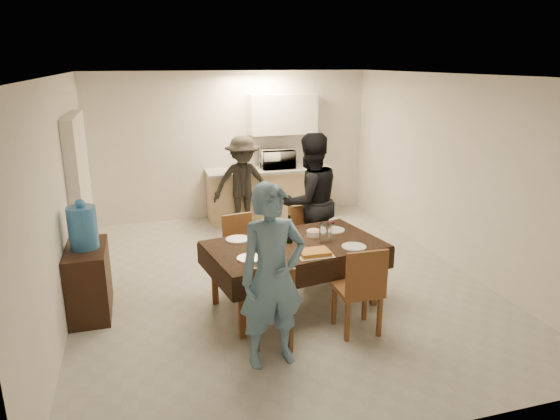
{
  "coord_description": "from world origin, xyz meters",
  "views": [
    {
      "loc": [
        -1.65,
        -5.78,
        2.76
      ],
      "look_at": [
        -0.06,
        -0.3,
        1.05
      ],
      "focal_mm": 32.0,
      "sensor_mm": 36.0,
      "label": 1
    }
  ],
  "objects_px": {
    "savoury_tart": "(314,253)",
    "person_kitchen": "(243,183)",
    "water_jug": "(83,228)",
    "water_pitcher": "(325,233)",
    "person_near": "(272,276)",
    "microwave": "(277,159)",
    "console": "(89,281)",
    "wine_bottle": "(289,229)",
    "person_far": "(310,202)",
    "dining_table": "(295,246)"
  },
  "relations": [
    {
      "from": "person_near",
      "to": "person_far",
      "type": "xyz_separation_m",
      "value": [
        1.1,
        2.1,
        0.06
      ]
    },
    {
      "from": "console",
      "to": "water_pitcher",
      "type": "relative_size",
      "value": 3.98
    },
    {
      "from": "microwave",
      "to": "console",
      "type": "bearing_deg",
      "value": 44.07
    },
    {
      "from": "microwave",
      "to": "person_kitchen",
      "type": "distance_m",
      "value": 0.9
    },
    {
      "from": "dining_table",
      "to": "water_jug",
      "type": "height_order",
      "value": "water_jug"
    },
    {
      "from": "wine_bottle",
      "to": "console",
      "type": "bearing_deg",
      "value": 169.97
    },
    {
      "from": "microwave",
      "to": "person_kitchen",
      "type": "height_order",
      "value": "person_kitchen"
    },
    {
      "from": "water_pitcher",
      "to": "person_far",
      "type": "distance_m",
      "value": 1.12
    },
    {
      "from": "water_pitcher",
      "to": "person_kitchen",
      "type": "distance_m",
      "value": 3.0
    },
    {
      "from": "water_jug",
      "to": "person_kitchen",
      "type": "xyz_separation_m",
      "value": [
        2.31,
        2.49,
        -0.23
      ]
    },
    {
      "from": "water_jug",
      "to": "console",
      "type": "bearing_deg",
      "value": 0.0
    },
    {
      "from": "console",
      "to": "water_pitcher",
      "type": "height_order",
      "value": "water_pitcher"
    },
    {
      "from": "console",
      "to": "person_far",
      "type": "relative_size",
      "value": 0.46
    },
    {
      "from": "wine_bottle",
      "to": "person_kitchen",
      "type": "height_order",
      "value": "person_kitchen"
    },
    {
      "from": "water_pitcher",
      "to": "person_far",
      "type": "height_order",
      "value": "person_far"
    },
    {
      "from": "wine_bottle",
      "to": "person_near",
      "type": "relative_size",
      "value": 0.19
    },
    {
      "from": "console",
      "to": "person_near",
      "type": "bearing_deg",
      "value": -40.84
    },
    {
      "from": "dining_table",
      "to": "water_jug",
      "type": "relative_size",
      "value": 4.54
    },
    {
      "from": "water_jug",
      "to": "savoury_tart",
      "type": "height_order",
      "value": "water_jug"
    },
    {
      "from": "console",
      "to": "person_kitchen",
      "type": "height_order",
      "value": "person_kitchen"
    },
    {
      "from": "water_pitcher",
      "to": "person_kitchen",
      "type": "relative_size",
      "value": 0.14
    },
    {
      "from": "person_near",
      "to": "microwave",
      "type": "bearing_deg",
      "value": 67.4
    },
    {
      "from": "savoury_tart",
      "to": "person_kitchen",
      "type": "relative_size",
      "value": 0.24
    },
    {
      "from": "person_far",
      "to": "water_pitcher",
      "type": "bearing_deg",
      "value": 66.84
    },
    {
      "from": "wine_bottle",
      "to": "water_pitcher",
      "type": "height_order",
      "value": "wine_bottle"
    },
    {
      "from": "person_near",
      "to": "savoury_tart",
      "type": "bearing_deg",
      "value": 39.7
    },
    {
      "from": "savoury_tart",
      "to": "person_kitchen",
      "type": "height_order",
      "value": "person_kitchen"
    },
    {
      "from": "savoury_tart",
      "to": "person_near",
      "type": "distance_m",
      "value": 0.94
    },
    {
      "from": "microwave",
      "to": "savoury_tart",
      "type": "bearing_deg",
      "value": 80.1
    },
    {
      "from": "water_pitcher",
      "to": "savoury_tart",
      "type": "xyz_separation_m",
      "value": [
        -0.25,
        -0.33,
        -0.08
      ]
    },
    {
      "from": "console",
      "to": "water_pitcher",
      "type": "distance_m",
      "value": 2.72
    },
    {
      "from": "water_jug",
      "to": "water_pitcher",
      "type": "xyz_separation_m",
      "value": [
        2.63,
        -0.49,
        -0.16
      ]
    },
    {
      "from": "console",
      "to": "person_near",
      "type": "distance_m",
      "value": 2.33
    },
    {
      "from": "water_jug",
      "to": "person_near",
      "type": "xyz_separation_m",
      "value": [
        1.73,
        -1.49,
        -0.15
      ]
    },
    {
      "from": "wine_bottle",
      "to": "dining_table",
      "type": "bearing_deg",
      "value": -45.0
    },
    {
      "from": "dining_table",
      "to": "savoury_tart",
      "type": "height_order",
      "value": "savoury_tart"
    },
    {
      "from": "person_near",
      "to": "person_kitchen",
      "type": "relative_size",
      "value": 1.11
    },
    {
      "from": "dining_table",
      "to": "person_near",
      "type": "xyz_separation_m",
      "value": [
        -0.55,
        -1.05,
        0.15
      ]
    },
    {
      "from": "wine_bottle",
      "to": "person_near",
      "type": "xyz_separation_m",
      "value": [
        -0.5,
        -1.1,
        -0.05
      ]
    },
    {
      "from": "savoury_tart",
      "to": "microwave",
      "type": "relative_size",
      "value": 0.65
    },
    {
      "from": "dining_table",
      "to": "console",
      "type": "relative_size",
      "value": 2.47
    },
    {
      "from": "water_pitcher",
      "to": "microwave",
      "type": "xyz_separation_m",
      "value": [
        0.41,
        3.43,
        0.21
      ]
    },
    {
      "from": "savoury_tart",
      "to": "person_kitchen",
      "type": "distance_m",
      "value": 3.31
    },
    {
      "from": "water_jug",
      "to": "person_near",
      "type": "relative_size",
      "value": 0.27
    },
    {
      "from": "water_jug",
      "to": "water_pitcher",
      "type": "bearing_deg",
      "value": -10.64
    },
    {
      "from": "person_near",
      "to": "dining_table",
      "type": "bearing_deg",
      "value": 56.18
    },
    {
      "from": "person_far",
      "to": "person_kitchen",
      "type": "xyz_separation_m",
      "value": [
        -0.52,
        1.88,
        -0.14
      ]
    },
    {
      "from": "water_jug",
      "to": "person_near",
      "type": "bearing_deg",
      "value": -40.84
    },
    {
      "from": "microwave",
      "to": "person_far",
      "type": "xyz_separation_m",
      "value": [
        -0.21,
        -2.33,
        -0.14
      ]
    },
    {
      "from": "console",
      "to": "wine_bottle",
      "type": "bearing_deg",
      "value": -10.03
    }
  ]
}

